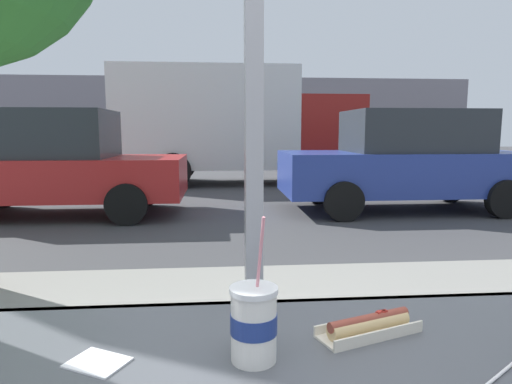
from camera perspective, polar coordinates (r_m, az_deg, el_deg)
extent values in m
plane|color=#424244|center=(9.30, -4.19, -0.96)|extent=(60.00, 60.00, 0.00)
cube|color=gray|center=(3.11, -2.63, -18.28)|extent=(16.00, 2.80, 0.11)
cube|color=#35373A|center=(1.32, -0.11, -14.40)|extent=(2.34, 0.02, 0.02)
cube|color=#9E9EA3|center=(1.29, -0.32, 15.93)|extent=(0.05, 0.08, 1.34)
cube|color=gray|center=(24.95, -4.70, 9.54)|extent=(28.00, 1.20, 4.33)
cylinder|color=silver|center=(0.99, -0.29, -16.99)|extent=(0.10, 0.10, 0.15)
cylinder|color=navy|center=(0.99, -0.30, -16.59)|extent=(0.10, 0.10, 0.04)
cylinder|color=black|center=(0.96, -0.30, -13.10)|extent=(0.09, 0.09, 0.01)
cylinder|color=white|center=(0.96, -0.30, -12.54)|extent=(0.10, 0.10, 0.01)
cylinder|color=pink|center=(0.93, 0.47, -8.96)|extent=(0.02, 0.04, 0.20)
cube|color=beige|center=(1.16, 14.34, -17.25)|extent=(0.27, 0.17, 0.01)
cube|color=beige|center=(1.13, 15.73, -17.46)|extent=(0.25, 0.09, 0.03)
cube|color=beige|center=(1.19, 13.05, -16.07)|extent=(0.25, 0.09, 0.03)
cylinder|color=#DBB77A|center=(1.15, 14.38, -16.21)|extent=(0.22, 0.11, 0.04)
cylinder|color=brown|center=(1.15, 14.40, -15.66)|extent=(0.22, 0.10, 0.03)
cube|color=red|center=(1.17, 16.05, -14.66)|extent=(0.01, 0.01, 0.01)
cube|color=red|center=(1.17, 16.26, -14.60)|extent=(0.01, 0.01, 0.01)
cube|color=red|center=(1.16, 15.55, -14.80)|extent=(0.02, 0.02, 0.01)
cylinder|color=white|center=(1.07, 28.60, -20.28)|extent=(0.16, 0.11, 0.01)
cube|color=white|center=(1.06, -19.79, -20.02)|extent=(0.15, 0.14, 0.00)
cube|color=red|center=(8.14, -24.31, 1.75)|extent=(4.22, 1.76, 0.67)
cube|color=#282D33|center=(8.17, -25.76, 6.80)|extent=(2.20, 1.55, 0.78)
cylinder|color=black|center=(8.71, -14.10, 0.34)|extent=(0.64, 0.18, 0.64)
cylinder|color=black|center=(6.99, -16.39, -1.54)|extent=(0.64, 0.18, 0.64)
cylinder|color=black|center=(9.49, -29.90, 0.13)|extent=(0.64, 0.18, 0.64)
cube|color=#283D93|center=(8.37, 18.62, 2.41)|extent=(4.37, 1.74, 0.74)
cube|color=#282D33|center=(8.38, 19.63, 7.41)|extent=(2.27, 1.54, 0.73)
cylinder|color=black|center=(9.78, 23.80, 0.71)|extent=(0.64, 0.18, 0.64)
cylinder|color=black|center=(8.30, 29.54, -0.80)|extent=(0.64, 0.18, 0.64)
cylinder|color=black|center=(8.81, 8.13, 0.59)|extent=(0.64, 0.18, 0.64)
cylinder|color=black|center=(7.13, 11.26, -1.19)|extent=(0.64, 0.18, 0.64)
cube|color=silver|center=(12.06, -6.37, 9.39)|extent=(4.72, 2.20, 2.61)
cube|color=maroon|center=(12.39, 8.56, 7.67)|extent=(1.90, 2.10, 1.90)
cylinder|color=black|center=(13.45, 7.45, 3.65)|extent=(0.90, 0.24, 0.90)
cylinder|color=black|center=(11.41, 9.68, 2.86)|extent=(0.90, 0.24, 0.90)
cylinder|color=black|center=(13.24, -9.71, 3.53)|extent=(0.90, 0.24, 0.90)
cylinder|color=black|center=(11.06, -10.65, 2.68)|extent=(0.90, 0.24, 0.90)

